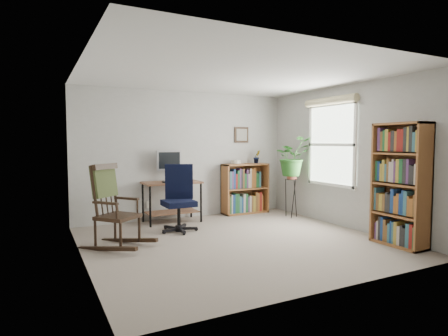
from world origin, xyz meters
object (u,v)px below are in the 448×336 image
rocking_chair (118,205)px  low_bookshelf (245,189)px  office_chair (179,198)px  desk (172,202)px  tall_bookshelf (400,185)px

rocking_chair → low_bookshelf: rocking_chair is taller
office_chair → low_bookshelf: (1.74, 0.85, -0.05)m
desk → low_bookshelf: (1.60, 0.12, 0.14)m
desk → low_bookshelf: size_ratio=1.01×
desk → tall_bookshelf: (2.32, -2.92, 0.49)m
office_chair → low_bookshelf: size_ratio=1.09×
low_bookshelf → tall_bookshelf: tall_bookshelf is taller
desk → low_bookshelf: low_bookshelf is taller
office_chair → tall_bookshelf: tall_bookshelf is taller
desk → tall_bookshelf: size_ratio=0.59×
rocking_chair → low_bookshelf: bearing=-14.0°
rocking_chair → office_chair: bearing=-15.0°
low_bookshelf → tall_bookshelf: bearing=-76.8°
office_chair → rocking_chair: 1.17m
rocking_chair → low_bookshelf: size_ratio=1.16×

